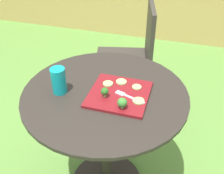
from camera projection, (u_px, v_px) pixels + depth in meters
patio_table at (106, 135)px, 1.49m from camera, size 0.82×0.82×0.75m
patio_chair at (134, 52)px, 2.12m from camera, size 0.53×0.53×0.90m
salad_plate at (119, 94)px, 1.29m from camera, size 0.28×0.28×0.01m
drinking_glass at (59, 82)px, 1.29m from camera, size 0.07×0.07×0.13m
fork at (127, 96)px, 1.26m from camera, size 0.15×0.07×0.00m
broccoli_floret_0 at (105, 91)px, 1.25m from camera, size 0.04×0.04×0.05m
broccoli_floret_1 at (122, 103)px, 1.18m from camera, size 0.04×0.04×0.05m
cucumber_slice_0 at (121, 82)px, 1.36m from camera, size 0.05×0.05×0.01m
cucumber_slice_1 at (137, 87)px, 1.32m from camera, size 0.05×0.05×0.01m
cucumber_slice_2 at (139, 101)px, 1.23m from camera, size 0.05×0.05×0.01m
cucumber_slice_3 at (109, 84)px, 1.34m from camera, size 0.05×0.05×0.01m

